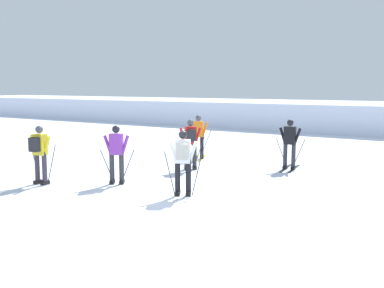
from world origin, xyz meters
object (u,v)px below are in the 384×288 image
at_px(skier_red, 191,142).
at_px(skier_orange, 198,136).
at_px(skier_white, 183,160).
at_px(skier_yellow, 40,152).
at_px(skier_purple, 116,153).
at_px(skier_black, 290,143).

xyz_separation_m(skier_red, skier_orange, (-1.00, 2.10, -0.04)).
relative_size(skier_white, skier_red, 1.00).
bearing_deg(skier_orange, skier_white, -61.87).
relative_size(skier_white, skier_yellow, 1.00).
distance_m(skier_purple, skier_orange, 5.14).
relative_size(skier_black, skier_yellow, 1.00).
relative_size(skier_purple, skier_orange, 1.00).
distance_m(skier_white, skier_red, 3.65).
bearing_deg(skier_white, skier_purple, 176.53).
xyz_separation_m(skier_white, skier_red, (-1.82, 3.17, -0.00)).
height_order(skier_black, skier_yellow, same).
bearing_deg(skier_red, skier_black, 33.73).
relative_size(skier_white, skier_orange, 1.00).
bearing_deg(skier_yellow, skier_red, 60.96).
height_order(skier_black, skier_red, same).
height_order(skier_white, skier_black, same).
bearing_deg(skier_purple, skier_white, -3.47).
distance_m(skier_purple, skier_red, 3.08).
bearing_deg(skier_black, skier_red, -146.27).
bearing_deg(skier_yellow, skier_orange, 77.83).
relative_size(skier_white, skier_purple, 1.00).
xyz_separation_m(skier_purple, skier_red, (0.58, 3.02, 0.04)).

